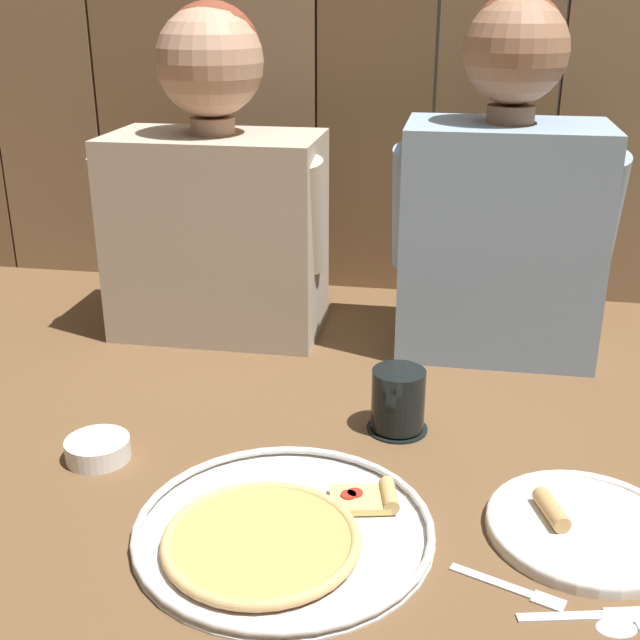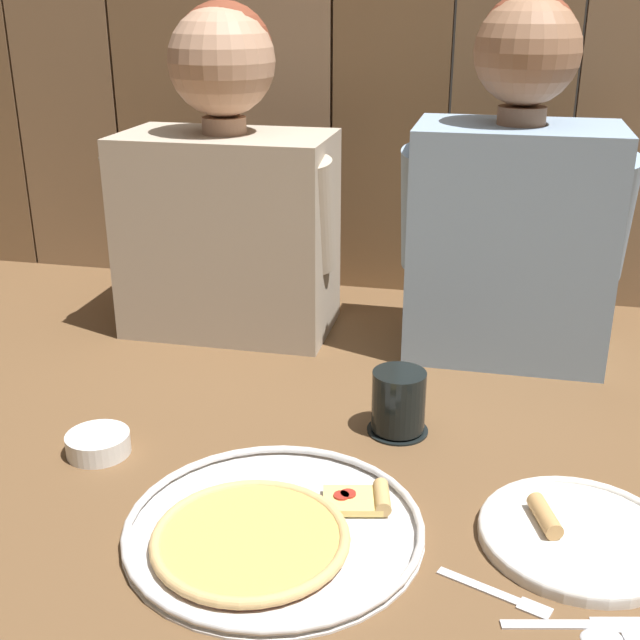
{
  "view_description": "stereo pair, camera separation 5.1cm",
  "coord_description": "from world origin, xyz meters",
  "px_view_note": "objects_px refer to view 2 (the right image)",
  "views": [
    {
      "loc": [
        0.18,
        -0.95,
        0.61
      ],
      "look_at": [
        0.0,
        0.1,
        0.18
      ],
      "focal_mm": 45.62,
      "sensor_mm": 36.0,
      "label": 1
    },
    {
      "loc": [
        0.23,
        -0.94,
        0.61
      ],
      "look_at": [
        0.0,
        0.1,
        0.18
      ],
      "focal_mm": 45.62,
      "sensor_mm": 36.0,
      "label": 2
    }
  ],
  "objects_px": {
    "dinner_plate": "(578,534)",
    "diner_left": "(227,189)",
    "drinking_glass": "(399,403)",
    "diner_right": "(514,201)",
    "dipping_bowl": "(98,443)",
    "pizza_tray": "(268,531)"
  },
  "relations": [
    {
      "from": "drinking_glass",
      "to": "dipping_bowl",
      "type": "relative_size",
      "value": 1.07
    },
    {
      "from": "dinner_plate",
      "to": "pizza_tray",
      "type": "bearing_deg",
      "value": -168.48
    },
    {
      "from": "diner_left",
      "to": "dinner_plate",
      "type": "bearing_deg",
      "value": -42.27
    },
    {
      "from": "dinner_plate",
      "to": "diner_left",
      "type": "relative_size",
      "value": 0.4
    },
    {
      "from": "diner_left",
      "to": "diner_right",
      "type": "height_order",
      "value": "diner_right"
    },
    {
      "from": "pizza_tray",
      "to": "dipping_bowl",
      "type": "distance_m",
      "value": 0.32
    },
    {
      "from": "dinner_plate",
      "to": "diner_left",
      "type": "bearing_deg",
      "value": 137.73
    },
    {
      "from": "drinking_glass",
      "to": "diner_right",
      "type": "height_order",
      "value": "diner_right"
    },
    {
      "from": "pizza_tray",
      "to": "dinner_plate",
      "type": "distance_m",
      "value": 0.37
    },
    {
      "from": "drinking_glass",
      "to": "dipping_bowl",
      "type": "height_order",
      "value": "drinking_glass"
    },
    {
      "from": "pizza_tray",
      "to": "diner_right",
      "type": "xyz_separation_m",
      "value": [
        0.26,
        0.64,
        0.27
      ]
    },
    {
      "from": "pizza_tray",
      "to": "dinner_plate",
      "type": "relative_size",
      "value": 1.54
    },
    {
      "from": "dinner_plate",
      "to": "drinking_glass",
      "type": "xyz_separation_m",
      "value": [
        -0.25,
        0.22,
        0.04
      ]
    },
    {
      "from": "diner_left",
      "to": "diner_right",
      "type": "relative_size",
      "value": 0.98
    },
    {
      "from": "dinner_plate",
      "to": "diner_right",
      "type": "xyz_separation_m",
      "value": [
        -0.1,
        0.56,
        0.27
      ]
    },
    {
      "from": "pizza_tray",
      "to": "diner_left",
      "type": "relative_size",
      "value": 0.61
    },
    {
      "from": "dinner_plate",
      "to": "dipping_bowl",
      "type": "relative_size",
      "value": 2.63
    },
    {
      "from": "dinner_plate",
      "to": "diner_right",
      "type": "bearing_deg",
      "value": 99.95
    },
    {
      "from": "diner_left",
      "to": "diner_right",
      "type": "bearing_deg",
      "value": -0.09
    },
    {
      "from": "pizza_tray",
      "to": "diner_right",
      "type": "distance_m",
      "value": 0.74
    },
    {
      "from": "pizza_tray",
      "to": "drinking_glass",
      "type": "height_order",
      "value": "drinking_glass"
    },
    {
      "from": "dinner_plate",
      "to": "dipping_bowl",
      "type": "xyz_separation_m",
      "value": [
        -0.65,
        0.06,
        0.01
      ]
    }
  ]
}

